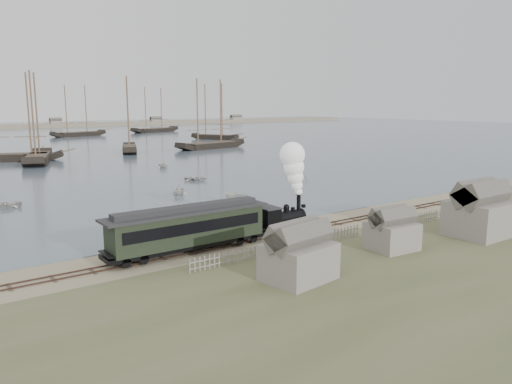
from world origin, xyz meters
TOP-DOWN VIEW (x-y plane):
  - ground at (0.00, 0.00)m, footprint 600.00×600.00m
  - harbor_water at (0.00, 170.00)m, footprint 600.00×336.00m
  - rail_track at (0.00, -2.00)m, footprint 120.00×1.80m
  - picket_fence_west at (-6.50, -7.00)m, footprint 19.00×0.10m
  - picket_fence_east at (12.50, -7.50)m, footprint 15.00×0.10m
  - shed_left at (-10.00, -13.00)m, footprint 5.00×4.00m
  - shed_mid at (2.00, -12.00)m, footprint 4.00×3.50m
  - shed_right at (13.00, -14.00)m, footprint 6.00×5.00m
  - locomotive at (-1.25, -2.00)m, footprint 7.17×2.68m
  - passenger_coach at (-13.38, -2.00)m, footprint 15.40×2.97m
  - beached_dinghy at (-14.70, 1.06)m, footprint 4.87×5.28m
  - rowboat_1 at (-1.06, 23.69)m, footprint 3.35×3.50m
  - rowboat_2 at (1.95, 13.46)m, footprint 4.13×2.49m
  - rowboat_3 at (7.36, 33.87)m, footprint 4.66×4.68m
  - rowboat_4 at (21.85, 23.66)m, footprint 4.53×4.37m
  - rowboat_5 at (38.29, 45.83)m, footprint 4.27×1.99m
  - rowboat_6 at (-23.33, 28.48)m, footprint 3.12×4.30m
  - rowboat_7 at (10.09, 52.39)m, footprint 3.25×2.98m
  - schooner_2 at (-11.68, 83.54)m, footprint 20.79×11.39m
  - schooner_3 at (17.27, 87.75)m, footprint 9.77×17.11m
  - schooner_4 at (41.04, 85.06)m, footprint 23.99×9.96m
  - schooner_5 at (60.50, 114.93)m, footprint 12.20×17.79m
  - schooner_8 at (25.73, 160.97)m, footprint 22.59×10.04m
  - schooner_9 at (62.58, 170.16)m, footprint 25.03×12.61m
  - schooner_10 at (-7.90, 78.32)m, footprint 11.89×23.15m

SIDE VIEW (x-z plane):
  - ground at x=0.00m, z-range 0.00..0.00m
  - picket_fence_west at x=-6.50m, z-range -0.60..0.60m
  - picket_fence_east at x=12.50m, z-range -0.60..0.60m
  - shed_left at x=-10.00m, z-range -2.05..2.05m
  - shed_mid at x=2.00m, z-range -1.80..1.80m
  - shed_right at x=13.00m, z-range -2.55..2.55m
  - harbor_water at x=0.00m, z-range 0.00..0.06m
  - rail_track at x=0.00m, z-range -0.04..0.12m
  - beached_dinghy at x=-14.70m, z-range 0.00..0.89m
  - rowboat_3 at x=7.36m, z-range 0.06..0.86m
  - rowboat_6 at x=-23.33m, z-range 0.06..0.94m
  - rowboat_1 at x=-1.06m, z-range 0.06..1.49m
  - rowboat_7 at x=10.09m, z-range 0.06..1.50m
  - rowboat_2 at x=1.95m, z-range 0.06..1.56m
  - rowboat_5 at x=38.29m, z-range 0.06..1.65m
  - rowboat_4 at x=21.85m, z-range 0.06..1.89m
  - passenger_coach at x=-13.38m, z-range 0.48..4.22m
  - locomotive at x=-1.25m, z-range -0.34..8.60m
  - schooner_2 at x=-11.68m, z-range 0.06..20.06m
  - schooner_3 at x=17.27m, z-range 0.06..20.06m
  - schooner_4 at x=41.04m, z-range 0.06..20.06m
  - schooner_5 at x=60.50m, z-range 0.06..20.06m
  - schooner_8 at x=25.73m, z-range 0.06..20.06m
  - schooner_9 at x=62.58m, z-range 0.06..20.06m
  - schooner_10 at x=-7.90m, z-range 0.06..20.06m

